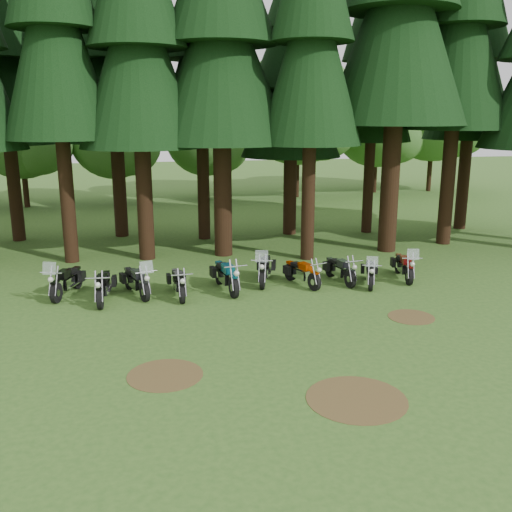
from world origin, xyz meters
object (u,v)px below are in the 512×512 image
object	(u,v)px
motorcycle_0	(66,282)
motorcycle_6	(302,274)
motorcycle_9	(404,267)
motorcycle_8	(370,273)
motorcycle_1	(104,287)
motorcycle_5	(265,270)
motorcycle_4	(226,277)
motorcycle_3	(179,284)
motorcycle_2	(136,282)
motorcycle_7	(340,270)

from	to	relation	value
motorcycle_0	motorcycle_6	distance (m)	8.12
motorcycle_9	motorcycle_8	bearing A→B (deg)	-151.73
motorcycle_0	motorcycle_6	size ratio (longest dim) A/B	1.12
motorcycle_1	motorcycle_6	size ratio (longest dim) A/B	1.13
motorcycle_5	motorcycle_6	distance (m)	1.36
motorcycle_4	motorcycle_8	xyz separation A→B (m)	(5.15, -0.37, -0.07)
motorcycle_0	motorcycle_4	distance (m)	5.39
motorcycle_0	motorcycle_3	bearing A→B (deg)	5.68
motorcycle_1	motorcycle_4	xyz separation A→B (m)	(4.11, 0.33, 0.03)
motorcycle_1	motorcycle_9	size ratio (longest dim) A/B	1.03
motorcycle_2	motorcycle_9	size ratio (longest dim) A/B	1.00
motorcycle_5	motorcycle_9	world-z (taller)	motorcycle_5
motorcycle_2	motorcycle_3	xyz separation A→B (m)	(1.38, -0.39, -0.03)
motorcycle_9	motorcycle_5	bearing A→B (deg)	-175.25
motorcycle_2	motorcycle_4	bearing A→B (deg)	-20.81
motorcycle_5	motorcycle_7	distance (m)	2.75
motorcycle_3	motorcycle_6	distance (m)	4.43
motorcycle_1	motorcycle_8	xyz separation A→B (m)	(9.25, -0.04, -0.04)
motorcycle_6	motorcycle_9	bearing A→B (deg)	-19.04
motorcycle_0	motorcycle_9	bearing A→B (deg)	16.53
motorcycle_3	motorcycle_4	size ratio (longest dim) A/B	0.89
motorcycle_9	motorcycle_7	bearing A→B (deg)	-171.21
motorcycle_0	motorcycle_6	world-z (taller)	motorcycle_0
motorcycle_1	motorcycle_6	xyz separation A→B (m)	(6.85, 0.41, -0.04)
motorcycle_0	motorcycle_9	xyz separation A→B (m)	(12.06, -0.41, -0.02)
motorcycle_8	motorcycle_9	xyz separation A→B (m)	(1.55, 0.49, 0.03)
motorcycle_3	motorcycle_8	distance (m)	6.81
motorcycle_1	motorcycle_5	size ratio (longest dim) A/B	0.99
motorcycle_6	motorcycle_9	distance (m)	3.95
motorcycle_7	motorcycle_3	bearing A→B (deg)	175.88
motorcycle_5	motorcycle_8	size ratio (longest dim) A/B	1.14
motorcycle_3	motorcycle_2	bearing A→B (deg)	160.24
motorcycle_3	motorcycle_7	bearing A→B (deg)	1.09
motorcycle_3	motorcycle_9	size ratio (longest dim) A/B	0.97
motorcycle_1	motorcycle_6	distance (m)	6.87
motorcycle_3	motorcycle_9	bearing A→B (deg)	-1.00
motorcycle_0	motorcycle_4	size ratio (longest dim) A/B	0.94
motorcycle_2	motorcycle_3	world-z (taller)	motorcycle_2
motorcycle_2	motorcycle_7	xyz separation A→B (m)	(7.27, 0.13, -0.04)
motorcycle_4	motorcycle_7	bearing A→B (deg)	-5.80
motorcycle_6	motorcycle_8	bearing A→B (deg)	-30.24
motorcycle_5	motorcycle_6	xyz separation A→B (m)	(1.23, -0.58, -0.06)
motorcycle_2	motorcycle_4	xyz separation A→B (m)	(3.05, -0.08, 0.02)
motorcycle_2	motorcycle_6	bearing A→B (deg)	-19.28
motorcycle_4	motorcycle_2	bearing A→B (deg)	169.99
motorcycle_7	motorcycle_0	bearing A→B (deg)	168.92
motorcycle_1	motorcycle_6	world-z (taller)	motorcycle_1
motorcycle_3	motorcycle_5	world-z (taller)	motorcycle_5
motorcycle_7	motorcycle_4	bearing A→B (deg)	173.60
motorcycle_5	motorcycle_6	world-z (taller)	motorcycle_5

